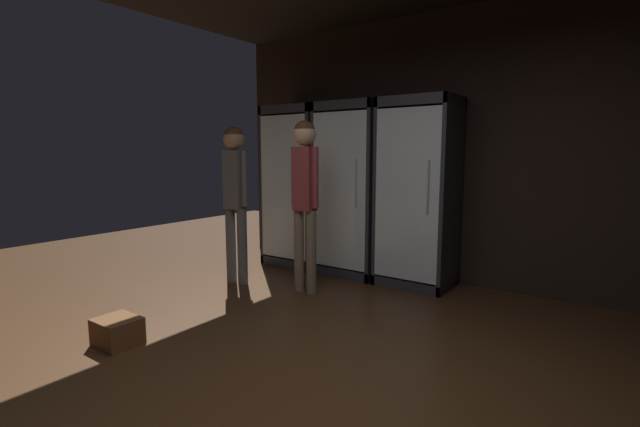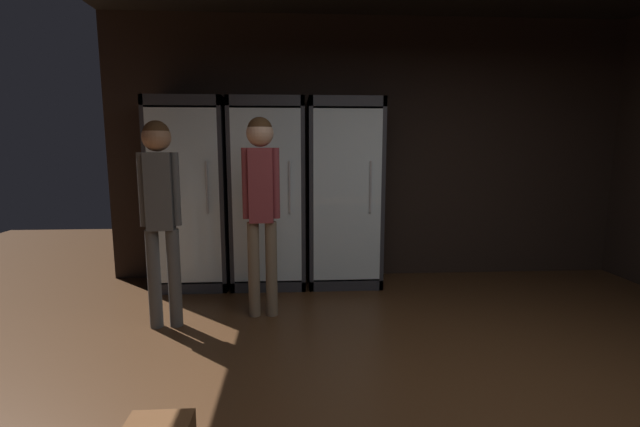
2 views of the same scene
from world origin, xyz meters
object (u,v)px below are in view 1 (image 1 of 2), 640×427
object	(u,v)px
shopper_near	(305,184)
shopper_far	(235,187)
wine_crate_floor	(118,332)
cooler_far_left	(300,188)
cooler_center	(419,195)
cooler_left	(354,191)

from	to	relation	value
shopper_near	shopper_far	size ratio (longest dim) A/B	1.03
shopper_far	wine_crate_floor	world-z (taller)	shopper_far
cooler_far_left	cooler_center	size ratio (longest dim) A/B	1.00
cooler_left	shopper_far	size ratio (longest dim) A/B	1.17
cooler_left	shopper_near	distance (m)	0.91
shopper_near	cooler_far_left	bearing A→B (deg)	130.46
shopper_near	wine_crate_floor	size ratio (longest dim) A/B	5.67
cooler_left	wine_crate_floor	distance (m)	2.81
cooler_center	shopper_near	world-z (taller)	cooler_center
cooler_far_left	cooler_left	distance (m)	0.78
cooler_left	wine_crate_floor	bearing A→B (deg)	-97.71
cooler_left	cooler_center	xyz separation A→B (m)	(0.78, 0.00, -0.00)
cooler_center	shopper_far	xyz separation A→B (m)	(-1.55, -1.09, 0.09)
cooler_far_left	cooler_left	world-z (taller)	same
cooler_far_left	shopper_near	bearing A→B (deg)	-49.54
cooler_center	shopper_near	distance (m)	1.21
cooler_left	shopper_far	world-z (taller)	cooler_left
cooler_far_left	shopper_far	size ratio (longest dim) A/B	1.17
cooler_far_left	cooler_left	bearing A→B (deg)	-0.13
cooler_far_left	cooler_center	xyz separation A→B (m)	(1.56, -0.00, 0.00)
shopper_near	shopper_far	distance (m)	0.79
cooler_far_left	shopper_near	xyz separation A→B (m)	(0.77, -0.91, 0.13)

